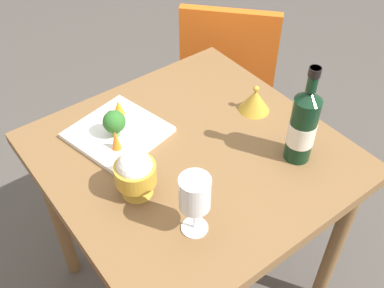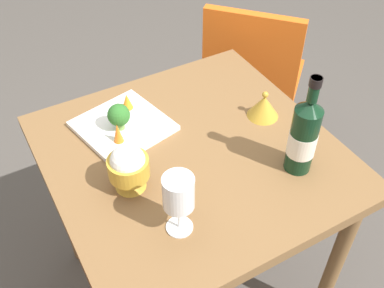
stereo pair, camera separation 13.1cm
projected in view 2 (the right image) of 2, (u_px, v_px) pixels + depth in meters
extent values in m
plane|color=#4C4742|center=(192.00, 282.00, 1.85)|extent=(8.00, 8.00, 0.00)
cube|color=brown|center=(192.00, 156.00, 1.35)|extent=(0.82, 0.82, 0.04)
cylinder|color=brown|center=(335.00, 264.00, 1.51)|extent=(0.05, 0.05, 0.71)
cylinder|color=brown|center=(223.00, 139.00, 1.95)|extent=(0.05, 0.05, 0.71)
cylinder|color=brown|center=(65.00, 201.00, 1.70)|extent=(0.05, 0.05, 0.71)
cube|color=orange|center=(255.00, 77.00, 2.13)|extent=(0.57, 0.57, 0.02)
cube|color=orange|center=(250.00, 59.00, 1.86)|extent=(0.32, 0.30, 0.40)
cylinder|color=black|center=(227.00, 88.00, 2.44)|extent=(0.03, 0.03, 0.43)
cylinder|color=black|center=(290.00, 100.00, 2.36)|extent=(0.03, 0.03, 0.43)
cylinder|color=black|center=(209.00, 128.00, 2.21)|extent=(0.03, 0.03, 0.43)
cylinder|color=black|center=(278.00, 143.00, 2.13)|extent=(0.03, 0.03, 0.43)
cylinder|color=black|center=(303.00, 140.00, 1.22)|extent=(0.08, 0.07, 0.21)
cone|color=black|center=(310.00, 106.00, 1.14)|extent=(0.08, 0.07, 0.03)
cylinder|color=black|center=(314.00, 90.00, 1.10)|extent=(0.03, 0.03, 0.07)
cylinder|color=black|center=(316.00, 82.00, 1.09)|extent=(0.03, 0.03, 0.02)
cylinder|color=silver|center=(302.00, 143.00, 1.23)|extent=(0.08, 0.08, 0.07)
cylinder|color=white|center=(180.00, 227.00, 1.14)|extent=(0.07, 0.07, 0.00)
cylinder|color=white|center=(179.00, 216.00, 1.11)|extent=(0.01, 0.01, 0.08)
cylinder|color=white|center=(178.00, 193.00, 1.05)|extent=(0.08, 0.08, 0.09)
cone|color=gold|center=(130.00, 180.00, 1.22)|extent=(0.08, 0.08, 0.04)
cylinder|color=gold|center=(129.00, 167.00, 1.19)|extent=(0.11, 0.11, 0.05)
sphere|color=white|center=(128.00, 161.00, 1.17)|extent=(0.09, 0.09, 0.09)
cone|color=gold|center=(264.00, 106.00, 1.43)|extent=(0.10, 0.10, 0.07)
sphere|color=gold|center=(265.00, 95.00, 1.40)|extent=(0.02, 0.02, 0.02)
cube|color=white|center=(123.00, 126.00, 1.40)|extent=(0.30, 0.30, 0.02)
cylinder|color=#729E4C|center=(120.00, 125.00, 1.38)|extent=(0.03, 0.03, 0.03)
sphere|color=#2D6B28|center=(119.00, 115.00, 1.35)|extent=(0.07, 0.07, 0.07)
cone|color=orange|center=(118.00, 133.00, 1.32)|extent=(0.03, 0.03, 0.06)
cone|color=orange|center=(127.00, 101.00, 1.44)|extent=(0.04, 0.04, 0.05)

